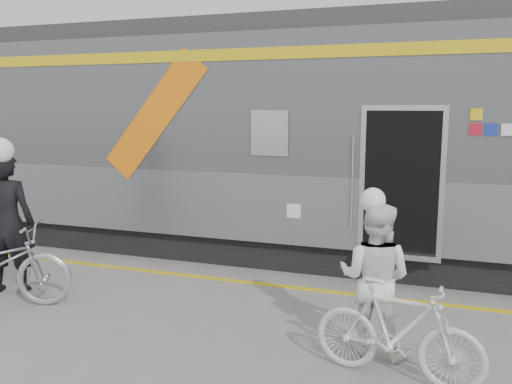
% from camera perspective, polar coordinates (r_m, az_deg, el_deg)
% --- Properties ---
extents(ground, '(90.00, 90.00, 0.00)m').
position_cam_1_polar(ground, '(6.58, -8.46, -14.94)').
color(ground, slate).
rests_on(ground, ground).
extents(train, '(24.00, 3.17, 4.10)m').
position_cam_1_polar(train, '(9.91, 3.08, 5.51)').
color(train, black).
rests_on(train, ground).
extents(safety_strip, '(24.00, 0.12, 0.01)m').
position_cam_1_polar(safety_strip, '(8.41, -1.53, -9.40)').
color(safety_strip, gold).
rests_on(safety_strip, ground).
extents(man, '(0.87, 0.74, 2.04)m').
position_cam_1_polar(man, '(8.52, -24.72, -2.93)').
color(man, black).
rests_on(man, ground).
extents(woman, '(0.90, 0.76, 1.66)m').
position_cam_1_polar(woman, '(6.02, 12.39, -8.89)').
color(woman, white).
rests_on(woman, ground).
extents(bicycle_right, '(1.73, 0.75, 1.01)m').
position_cam_1_polar(bicycle_right, '(5.60, 14.69, -13.98)').
color(bicycle_right, silver).
rests_on(bicycle_right, ground).
extents(helmet_man, '(0.35, 0.35, 0.35)m').
position_cam_1_polar(helmet_man, '(8.37, -25.26, 5.11)').
color(helmet_man, white).
rests_on(helmet_man, man).
extents(helmet_woman, '(0.27, 0.27, 0.27)m').
position_cam_1_polar(helmet_woman, '(5.80, 12.71, 0.22)').
color(helmet_woman, white).
rests_on(helmet_woman, woman).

